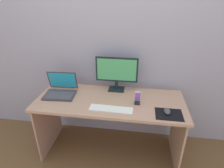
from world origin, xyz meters
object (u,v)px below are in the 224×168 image
at_px(phone_in_dock, 137,99).
at_px(mouse, 167,111).
at_px(monitor, 117,72).
at_px(keyboard_external, 111,109).
at_px(laptop, 61,90).

bearing_deg(phone_in_dock, mouse, -25.18).
bearing_deg(mouse, monitor, 138.52).
xyz_separation_m(keyboard_external, mouse, (0.53, 0.02, 0.02)).
relative_size(laptop, mouse, 3.45).
bearing_deg(mouse, keyboard_external, 177.26).
relative_size(mouse, phone_in_dock, 0.72).
relative_size(monitor, laptop, 1.36).
height_order(mouse, phone_in_dock, phone_in_dock).
bearing_deg(laptop, mouse, -10.52).
distance_m(monitor, keyboard_external, 0.47).
bearing_deg(keyboard_external, laptop, 160.94).
distance_m(monitor, phone_in_dock, 0.40).
bearing_deg(keyboard_external, mouse, 3.48).
relative_size(laptop, phone_in_dock, 2.50).
bearing_deg(mouse, phone_in_dock, 150.25).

